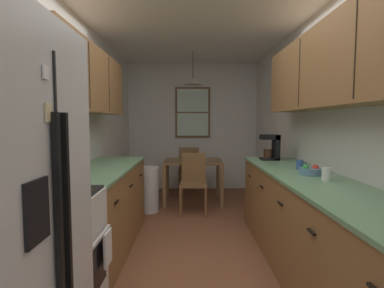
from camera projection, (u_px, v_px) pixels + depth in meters
name	position (u px, v px, depth m)	size (l,w,h in m)	color
ground_plane	(195.00, 238.00, 3.50)	(12.00, 12.00, 0.00)	brown
wall_left	(78.00, 131.00, 3.39)	(0.10, 9.00, 2.55)	silver
wall_right	(311.00, 131.00, 3.41)	(0.10, 9.00, 2.55)	silver
wall_back	(193.00, 127.00, 6.04)	(4.40, 0.10, 2.55)	silver
ceiling_slab	(195.00, 14.00, 3.30)	(4.40, 9.00, 0.08)	white
stove_range	(47.00, 262.00, 1.91)	(0.66, 0.58, 1.10)	white
microwave_over_range	(22.00, 81.00, 1.82)	(0.39, 0.64, 0.35)	black
counter_left	(103.00, 209.00, 3.15)	(0.64, 1.91, 0.90)	olive
upper_cabinets_left	(84.00, 80.00, 3.00)	(0.33, 1.99, 0.65)	olive
counter_right	(316.00, 232.00, 2.48)	(0.64, 3.19, 0.90)	olive
upper_cabinets_right	(342.00, 63.00, 2.32)	(0.33, 2.87, 0.69)	olive
dining_table	(193.00, 167.00, 5.01)	(0.98, 0.73, 0.72)	brown
dining_chair_near	(194.00, 180.00, 4.45)	(0.41, 0.41, 0.90)	brown
dining_chair_far	(189.00, 168.00, 5.59)	(0.40, 0.40, 0.90)	brown
pendant_light	(193.00, 81.00, 4.90)	(0.32, 0.32, 0.55)	black
back_window	(193.00, 112.00, 5.95)	(0.70, 0.05, 1.01)	brown
trash_bin	(148.00, 189.00, 4.51)	(0.32, 0.32, 0.69)	silver
storage_canister	(76.00, 169.00, 2.40)	(0.10, 0.10, 0.18)	red
dish_towel	(108.00, 248.00, 2.05)	(0.02, 0.16, 0.24)	white
coffee_maker	(272.00, 147.00, 3.70)	(0.22, 0.18, 0.32)	black
mug_by_coffeemaker	(327.00, 174.00, 2.41)	(0.11, 0.08, 0.11)	white
mug_spare	(300.00, 165.00, 2.97)	(0.11, 0.07, 0.10)	#335999
fruit_bowl	(310.00, 171.00, 2.67)	(0.20, 0.20, 0.09)	#597F9E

